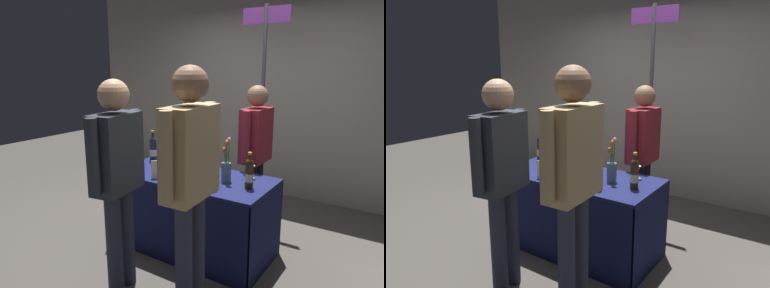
# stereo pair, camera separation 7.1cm
# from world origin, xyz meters

# --- Properties ---
(ground_plane) EXTENTS (12.00, 12.00, 0.00)m
(ground_plane) POSITION_xyz_m (0.00, 0.00, 0.00)
(ground_plane) COLOR #514C47
(back_partition) EXTENTS (5.94, 0.12, 2.86)m
(back_partition) POSITION_xyz_m (0.00, 1.94, 1.43)
(back_partition) COLOR #9E998E
(back_partition) RESTS_ON ground_plane
(tasting_table) EXTENTS (1.51, 0.73, 0.74)m
(tasting_table) POSITION_xyz_m (0.00, 0.00, 0.51)
(tasting_table) COLOR #191E51
(tasting_table) RESTS_ON ground_plane
(featured_wine_bottle) EXTENTS (0.07, 0.07, 0.36)m
(featured_wine_bottle) POSITION_xyz_m (0.16, -0.25, 0.90)
(featured_wine_bottle) COLOR #38230F
(featured_wine_bottle) RESTS_ON tasting_table
(display_bottle_0) EXTENTS (0.08, 0.08, 0.34)m
(display_bottle_0) POSITION_xyz_m (-0.15, 0.19, 0.89)
(display_bottle_0) COLOR #192333
(display_bottle_0) RESTS_ON tasting_table
(display_bottle_1) EXTENTS (0.07, 0.07, 0.35)m
(display_bottle_1) POSITION_xyz_m (-0.22, 0.05, 0.90)
(display_bottle_1) COLOR #38230F
(display_bottle_1) RESTS_ON tasting_table
(display_bottle_2) EXTENTS (0.07, 0.07, 0.29)m
(display_bottle_2) POSITION_xyz_m (0.34, -0.21, 0.87)
(display_bottle_2) COLOR black
(display_bottle_2) RESTS_ON tasting_table
(display_bottle_3) EXTENTS (0.08, 0.08, 0.33)m
(display_bottle_3) POSITION_xyz_m (-0.62, 0.19, 0.88)
(display_bottle_3) COLOR #192333
(display_bottle_3) RESTS_ON tasting_table
(display_bottle_4) EXTENTS (0.07, 0.07, 0.31)m
(display_bottle_4) POSITION_xyz_m (0.59, -0.03, 0.88)
(display_bottle_4) COLOR #38230F
(display_bottle_4) RESTS_ON tasting_table
(display_bottle_5) EXTENTS (0.08, 0.08, 0.31)m
(display_bottle_5) POSITION_xyz_m (-0.00, -0.25, 0.87)
(display_bottle_5) COLOR black
(display_bottle_5) RESTS_ON tasting_table
(wine_glass_near_vendor) EXTENTS (0.07, 0.07, 0.12)m
(wine_glass_near_vendor) POSITION_xyz_m (0.50, 0.22, 0.83)
(wine_glass_near_vendor) COLOR silver
(wine_glass_near_vendor) RESTS_ON tasting_table
(wine_glass_mid) EXTENTS (0.07, 0.07, 0.14)m
(wine_glass_mid) POSITION_xyz_m (-0.19, -0.08, 0.85)
(wine_glass_mid) COLOR silver
(wine_glass_mid) RESTS_ON tasting_table
(flower_vase) EXTENTS (0.09, 0.09, 0.41)m
(flower_vase) POSITION_xyz_m (0.35, 0.01, 0.88)
(flower_vase) COLOR slate
(flower_vase) RESTS_ON tasting_table
(brochure_stand) EXTENTS (0.11, 0.09, 0.17)m
(brochure_stand) POSITION_xyz_m (-0.20, -0.25, 0.83)
(brochure_stand) COLOR silver
(brochure_stand) RESTS_ON tasting_table
(vendor_presenter) EXTENTS (0.21, 0.57, 1.56)m
(vendor_presenter) POSITION_xyz_m (0.35, 0.67, 0.93)
(vendor_presenter) COLOR black
(vendor_presenter) RESTS_ON ground_plane
(taster_foreground_right) EXTENTS (0.24, 0.63, 1.76)m
(taster_foreground_right) POSITION_xyz_m (0.48, -0.75, 1.07)
(taster_foreground_right) COLOR #2D3347
(taster_foreground_right) RESTS_ON ground_plane
(taster_foreground_left) EXTENTS (0.27, 0.58, 1.66)m
(taster_foreground_left) POSITION_xyz_m (-0.12, -0.84, 1.00)
(taster_foreground_left) COLOR #2D3347
(taster_foreground_left) RESTS_ON ground_plane
(booth_signpost) EXTENTS (0.54, 0.04, 2.40)m
(booth_signpost) POSITION_xyz_m (0.19, 1.17, 1.46)
(booth_signpost) COLOR #47474C
(booth_signpost) RESTS_ON ground_plane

